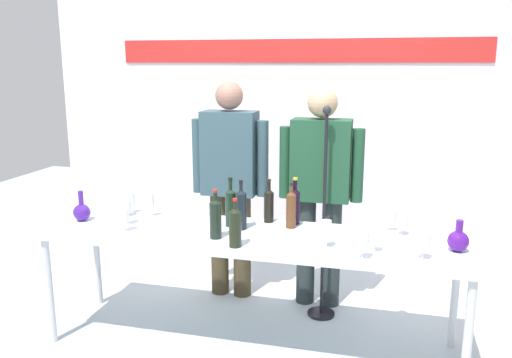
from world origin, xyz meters
TOP-DOWN VIEW (x-y plane):
  - ground_plane at (0.00, 0.00)m, footprint 10.00×10.00m
  - back_wall at (0.00, 1.59)m, footprint 4.59×0.11m
  - display_table at (0.00, 0.00)m, footprint 2.70×0.69m
  - decanter_blue_left at (-1.19, -0.01)m, footprint 0.12×0.12m
  - decanter_blue_right at (1.24, -0.01)m, footprint 0.12×0.12m
  - presenter_left at (-0.35, 0.71)m, footprint 0.60×0.22m
  - presenter_right at (0.35, 0.71)m, footprint 0.62×0.22m
  - wine_bottle_0 at (-0.03, -0.25)m, footprint 0.07×0.07m
  - wine_bottle_1 at (-0.17, 0.13)m, footprint 0.07×0.07m
  - wine_bottle_2 at (0.06, 0.28)m, footprint 0.07×0.07m
  - wine_bottle_3 at (0.23, 0.19)m, footprint 0.07×0.07m
  - wine_bottle_4 at (0.23, 0.28)m, footprint 0.07×0.07m
  - wine_bottle_5 at (-0.08, 0.08)m, footprint 0.07×0.07m
  - wine_bottle_6 at (-0.19, -0.13)m, footprint 0.07×0.07m
  - wine_glass_left_0 at (-0.94, 0.15)m, footprint 0.06×0.06m
  - wine_glass_left_1 at (-0.78, 0.20)m, footprint 0.06×0.06m
  - wine_glass_left_2 at (-0.80, -0.15)m, footprint 0.07×0.07m
  - wine_glass_left_3 at (-0.85, -0.01)m, footprint 0.07×0.07m
  - wine_glass_left_4 at (-0.95, 0.24)m, footprint 0.07×0.07m
  - wine_glass_right_0 at (0.77, -0.15)m, footprint 0.06×0.06m
  - wine_glass_right_1 at (0.93, 0.20)m, footprint 0.07×0.07m
  - wine_glass_right_2 at (0.86, 0.28)m, footprint 0.07×0.07m
  - wine_glass_right_3 at (1.04, -0.19)m, footprint 0.07×0.07m
  - wine_glass_right_4 at (0.50, -0.13)m, footprint 0.06×0.06m
  - wine_glass_right_5 at (0.71, -0.27)m, footprint 0.07×0.07m
  - microphone_stand at (0.40, 0.52)m, footprint 0.20×0.20m

SIDE VIEW (x-z plane):
  - ground_plane at x=0.00m, z-range 0.00..0.00m
  - microphone_stand at x=0.40m, z-range -0.25..1.29m
  - display_table at x=0.00m, z-range 0.33..1.10m
  - decanter_blue_left at x=-1.19m, z-range 0.73..0.94m
  - decanter_blue_right at x=1.24m, z-range 0.74..0.93m
  - wine_glass_right_2 at x=0.86m, z-range 0.79..0.93m
  - wine_glass_left_0 at x=-0.94m, z-range 0.79..0.93m
  - wine_glass_left_4 at x=-0.95m, z-range 0.79..0.94m
  - wine_glass_right_1 at x=0.93m, z-range 0.79..0.94m
  - wine_glass_right_3 at x=1.04m, z-range 0.80..0.94m
  - wine_glass_left_2 at x=-0.80m, z-range 0.80..0.95m
  - wine_glass_right_0 at x=0.77m, z-range 0.80..0.95m
  - wine_glass_right_5 at x=0.71m, z-range 0.80..0.96m
  - wine_glass_left_1 at x=-0.78m, z-range 0.80..0.96m
  - wine_glass_left_3 at x=-0.85m, z-range 0.80..0.96m
  - wine_glass_right_4 at x=0.50m, z-range 0.80..0.97m
  - wine_bottle_2 at x=0.06m, z-range 0.74..1.04m
  - wine_bottle_0 at x=-0.03m, z-range 0.75..1.04m
  - wine_bottle_3 at x=0.23m, z-range 0.75..1.05m
  - wine_bottle_4 at x=0.23m, z-range 0.74..1.06m
  - wine_bottle_6 at x=-0.19m, z-range 0.75..1.05m
  - wine_bottle_1 at x=-0.17m, z-range 0.74..1.07m
  - wine_bottle_5 at x=-0.08m, z-range 0.74..1.07m
  - presenter_right at x=0.35m, z-range 0.12..1.78m
  - presenter_left at x=-0.35m, z-range 0.12..1.81m
  - back_wall at x=0.00m, z-range 0.00..3.00m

